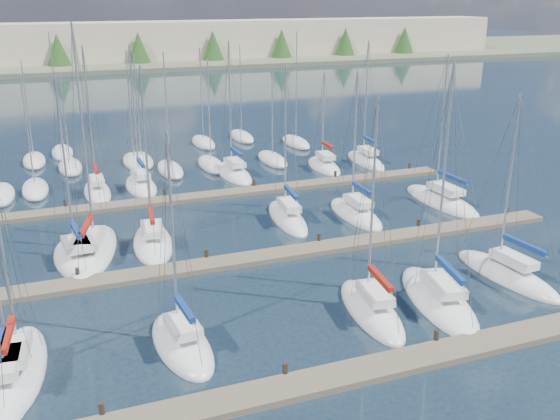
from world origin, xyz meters
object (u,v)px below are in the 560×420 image
object	(u,v)px
sailboat_j	(153,243)
sailboat_l	(356,214)
sailboat_o	(141,186)
sailboat_r	(366,161)
sailboat_m	(441,201)
sailboat_n	(97,192)
sailboat_b	(18,368)
sailboat_c	(182,344)
sailboat_q	(324,166)
sailboat_k	(288,218)
sailboat_a	(10,382)
sailboat_d	(371,310)
sailboat_f	(507,274)
sailboat_e	(438,300)
sailboat_p	(234,173)
sailboat_i	(93,252)
sailboat_h	(77,259)

from	to	relation	value
sailboat_j	sailboat_l	bearing A→B (deg)	8.14
sailboat_o	sailboat_r	xyz separation A→B (m)	(23.10, 0.64, -0.00)
sailboat_m	sailboat_l	world-z (taller)	sailboat_m
sailboat_n	sailboat_b	size ratio (longest dim) A/B	1.20
sailboat_c	sailboat_l	distance (m)	21.99
sailboat_o	sailboat_b	world-z (taller)	sailboat_o
sailboat_m	sailboat_q	bearing A→B (deg)	107.47
sailboat_m	sailboat_k	xyz separation A→B (m)	(-13.50, 0.71, 0.02)
sailboat_c	sailboat_j	size ratio (longest dim) A/B	0.89
sailboat_m	sailboat_a	bearing A→B (deg)	-156.90
sailboat_l	sailboat_d	distance (m)	15.73
sailboat_n	sailboat_r	distance (m)	26.96
sailboat_a	sailboat_l	xyz separation A→B (m)	(24.74, 14.48, -0.00)
sailboat_f	sailboat_k	bearing A→B (deg)	116.35
sailboat_k	sailboat_f	world-z (taller)	sailboat_k
sailboat_q	sailboat_l	bearing A→B (deg)	-100.52
sailboat_c	sailboat_k	xyz separation A→B (m)	(11.57, 15.11, 0.01)
sailboat_a	sailboat_e	xyz separation A→B (m)	(22.38, -0.14, -0.00)
sailboat_b	sailboat_e	world-z (taller)	sailboat_e
sailboat_b	sailboat_p	bearing A→B (deg)	61.93
sailboat_i	sailboat_p	size ratio (longest dim) A/B	1.18
sailboat_c	sailboat_k	world-z (taller)	sailboat_k
sailboat_o	sailboat_n	world-z (taller)	sailboat_n
sailboat_o	sailboat_f	distance (m)	32.34
sailboat_d	sailboat_i	bearing A→B (deg)	141.88
sailboat_h	sailboat_d	world-z (taller)	sailboat_h
sailboat_l	sailboat_h	bearing A→B (deg)	-174.75
sailboat_p	sailboat_d	world-z (taller)	sailboat_p
sailboat_h	sailboat_p	bearing A→B (deg)	40.19
sailboat_n	sailboat_b	distance (m)	27.27
sailboat_m	sailboat_f	distance (m)	14.42
sailboat_q	sailboat_a	bearing A→B (deg)	-130.82
sailboat_c	sailboat_q	xyz separation A→B (m)	(20.54, 27.85, -0.01)
sailboat_b	sailboat_j	bearing A→B (deg)	62.97
sailboat_m	sailboat_l	xyz separation A→B (m)	(-8.17, -0.32, 0.00)
sailboat_j	sailboat_l	distance (m)	15.91
sailboat_n	sailboat_h	distance (m)	14.72
sailboat_k	sailboat_j	bearing A→B (deg)	-166.43
sailboat_c	sailboat_j	bearing A→B (deg)	81.83
sailboat_h	sailboat_p	distance (m)	22.12
sailboat_o	sailboat_q	bearing A→B (deg)	-0.14
sailboat_p	sailboat_d	bearing A→B (deg)	-92.48
sailboat_n	sailboat_j	bearing A→B (deg)	-79.27
sailboat_h	sailboat_j	distance (m)	5.18
sailboat_a	sailboat_p	xyz separation A→B (m)	(19.21, 28.95, 0.00)
sailboat_h	sailboat_q	distance (m)	28.92
sailboat_o	sailboat_e	bearing A→B (deg)	-67.49
sailboat_o	sailboat_k	world-z (taller)	sailboat_o
sailboat_i	sailboat_a	size ratio (longest dim) A/B	1.48
sailboat_b	sailboat_o	bearing A→B (deg)	75.85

